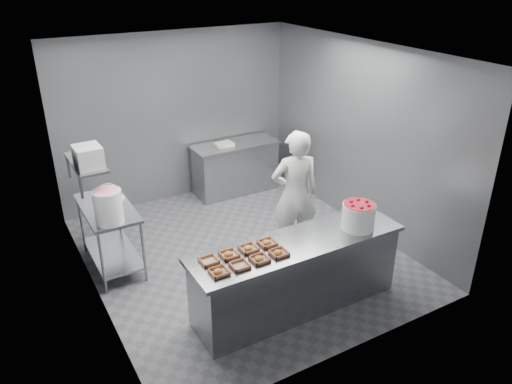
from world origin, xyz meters
TOP-DOWN VIEW (x-y plane):
  - floor at (0.00, 0.00)m, footprint 4.50×4.50m
  - ceiling at (0.00, 0.00)m, footprint 4.50×4.50m
  - wall_back at (0.00, 2.25)m, footprint 4.00×0.04m
  - wall_left at (-2.00, 0.00)m, footprint 0.04×4.50m
  - wall_right at (2.00, 0.00)m, footprint 0.04×4.50m
  - service_counter at (0.00, -1.35)m, footprint 2.60×0.70m
  - prep_table at (-1.65, 0.60)m, footprint 0.60×1.20m
  - back_counter at (0.90, 1.90)m, footprint 1.50×0.60m
  - wall_shelf at (-1.82, 0.60)m, footprint 0.35×0.90m
  - tray_0 at (-1.06, -1.47)m, footprint 0.19×0.18m
  - tray_1 at (-0.81, -1.47)m, footprint 0.19×0.18m
  - tray_2 at (-0.58, -1.47)m, footprint 0.19×0.18m
  - tray_3 at (-0.34, -1.47)m, footprint 0.19×0.18m
  - tray_4 at (-1.05, -1.23)m, footprint 0.19×0.18m
  - tray_5 at (-0.82, -1.23)m, footprint 0.19×0.18m
  - tray_6 at (-0.58, -1.23)m, footprint 0.19×0.18m
  - tray_7 at (-0.34, -1.23)m, footprint 0.19×0.18m
  - worker at (0.65, -0.31)m, footprint 0.75×0.59m
  - strawberry_tub at (0.79, -1.44)m, footprint 0.39×0.39m
  - glaze_bucket at (-1.72, 0.16)m, footprint 0.35×0.33m
  - bucket_lid at (-1.51, 0.77)m, footprint 0.33×0.33m
  - rag at (-1.52, 0.84)m, footprint 0.15×0.13m
  - appliance at (-1.82, 0.40)m, footprint 0.31×0.35m
  - paper_stack at (0.69, 1.90)m, footprint 0.30×0.22m

SIDE VIEW (x-z plane):
  - floor at x=0.00m, z-range 0.00..0.00m
  - back_counter at x=0.90m, z-range 0.00..0.90m
  - service_counter at x=0.00m, z-range 0.00..0.90m
  - prep_table at x=-1.65m, z-range 0.14..1.04m
  - worker at x=0.65m, z-range 0.00..1.81m
  - rag at x=-1.52m, z-range 0.90..0.92m
  - bucket_lid at x=-1.51m, z-range 0.90..0.92m
  - tray_1 at x=-0.81m, z-range 0.90..0.94m
  - tray_4 at x=-1.05m, z-range 0.90..0.94m
  - tray_0 at x=-1.06m, z-range 0.89..0.95m
  - tray_2 at x=-0.58m, z-range 0.89..0.95m
  - tray_3 at x=-0.34m, z-range 0.89..0.95m
  - tray_5 at x=-0.82m, z-range 0.89..0.95m
  - tray_6 at x=-0.58m, z-range 0.89..0.95m
  - tray_7 at x=-0.34m, z-range 0.89..0.95m
  - paper_stack at x=0.69m, z-range 0.90..0.95m
  - strawberry_tub at x=0.79m, z-range 0.91..1.23m
  - glaze_bucket at x=-1.72m, z-range 0.86..1.38m
  - wall_back at x=0.00m, z-range 0.00..2.80m
  - wall_left at x=-2.00m, z-range 0.00..2.80m
  - wall_right at x=2.00m, z-range 0.00..2.80m
  - wall_shelf at x=-1.82m, z-range 1.54..1.56m
  - appliance at x=-1.82m, z-range 1.56..1.82m
  - ceiling at x=0.00m, z-range 2.80..2.80m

